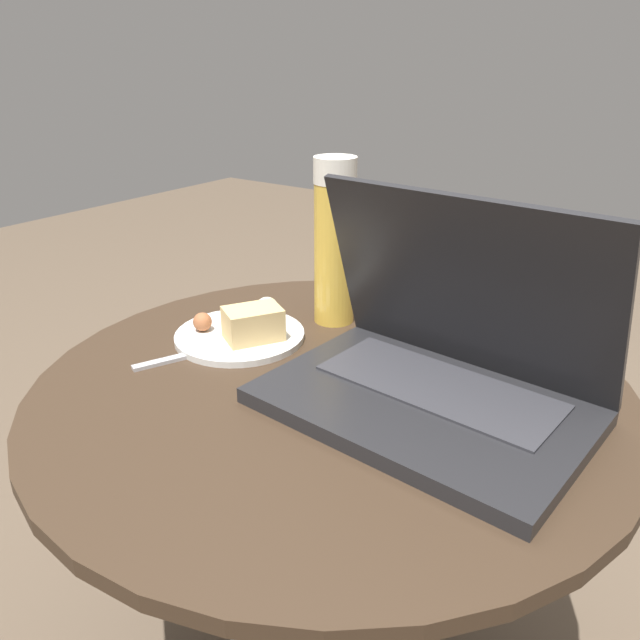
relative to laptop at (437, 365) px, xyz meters
name	(u,v)px	position (x,y,z in m)	size (l,w,h in m)	color
table	(330,458)	(-0.13, -0.02, -0.16)	(0.72, 0.72, 0.52)	#9E9EA3
laptop	(437,365)	(0.00, 0.00, 0.00)	(0.36, 0.26, 0.24)	#232326
beer_glass	(335,242)	(-0.23, 0.13, 0.07)	(0.06, 0.06, 0.24)	gold
snack_plate	(245,329)	(-0.29, 0.01, -0.03)	(0.18, 0.18, 0.05)	silver
fork	(218,348)	(-0.30, -0.04, -0.05)	(0.09, 0.19, 0.00)	#B2B2B7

